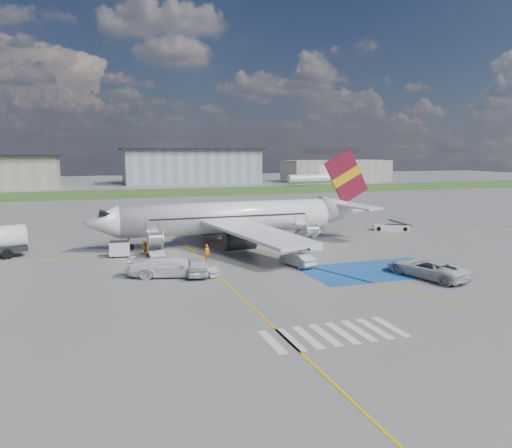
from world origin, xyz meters
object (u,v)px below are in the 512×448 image
object	(u,v)px
gpu_cart	(120,250)
car_silver_a	(196,266)
belt_loader	(391,228)
car_silver_b	(297,259)
van_white_a	(427,265)
airliner	(239,217)
van_white_b	(174,263)

from	to	relation	value
gpu_cart	car_silver_a	size ratio (longest dim) A/B	0.45
belt_loader	car_silver_b	size ratio (longest dim) A/B	1.27
gpu_cart	van_white_a	bearing A→B (deg)	-29.20
airliner	belt_loader	bearing A→B (deg)	7.06
car_silver_b	van_white_a	world-z (taller)	van_white_a
car_silver_a	van_white_b	xyz separation A→B (m)	(-2.02, 0.08, 0.38)
van_white_a	van_white_b	bearing A→B (deg)	-34.34
belt_loader	car_silver_b	world-z (taller)	belt_loader
car_silver_a	van_white_a	size ratio (longest dim) A/B	0.83
belt_loader	van_white_b	distance (m)	38.78
belt_loader	van_white_a	world-z (taller)	van_white_a
airliner	car_silver_b	bearing A→B (deg)	-81.56
car_silver_a	van_white_b	world-z (taller)	van_white_b
gpu_cart	van_white_a	size ratio (longest dim) A/B	0.37
airliner	car_silver_a	world-z (taller)	airliner
airliner	van_white_a	world-z (taller)	airliner
car_silver_a	van_white_a	world-z (taller)	van_white_a
belt_loader	car_silver_a	size ratio (longest dim) A/B	1.11
gpu_cart	van_white_b	xyz separation A→B (m)	(4.24, -10.59, 0.44)
airliner	van_white_b	distance (m)	17.60
gpu_cart	car_silver_b	bearing A→B (deg)	-25.96
airliner	van_white_a	size ratio (longest dim) A/B	6.04
car_silver_b	airliner	bearing A→B (deg)	-95.57
car_silver_b	van_white_b	bearing A→B (deg)	-13.19
car_silver_a	car_silver_b	size ratio (longest dim) A/B	1.15
car_silver_a	car_silver_b	distance (m)	10.52
airliner	van_white_b	world-z (taller)	airliner
airliner	car_silver_a	distance (m)	16.59
airliner	belt_loader	distance (m)	24.72
car_silver_a	car_silver_b	world-z (taller)	car_silver_a
car_silver_b	van_white_b	world-z (taller)	van_white_b
airliner	van_white_a	xyz separation A→B (m)	(11.55, -21.82, -2.25)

